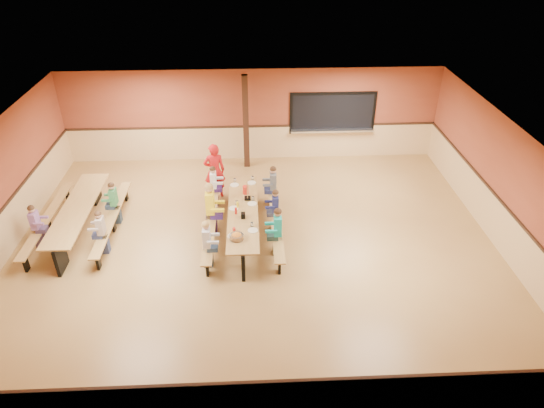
{
  "coord_description": "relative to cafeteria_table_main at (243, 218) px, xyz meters",
  "views": [
    {
      "loc": [
        -0.06,
        -9.76,
        7.23
      ],
      "look_at": [
        0.41,
        0.1,
        1.15
      ],
      "focal_mm": 32.0,
      "sensor_mm": 36.0,
      "label": 1
    }
  ],
  "objects": [
    {
      "name": "seated_adult_yellow",
      "position": [
        -0.83,
        0.2,
        0.17
      ],
      "size": [
        0.46,
        0.38,
        1.4
      ],
      "primitive_type": null,
      "color": "yellow",
      "rests_on": "ground"
    },
    {
      "name": "punch_pitcher",
      "position": [
        0.07,
        0.84,
        0.32
      ],
      "size": [
        0.16,
        0.16,
        0.22
      ],
      "primitive_type": "cylinder",
      "color": "red",
      "rests_on": "cafeteria_table_main"
    },
    {
      "name": "seated_child_teal_right",
      "position": [
        0.83,
        -0.81,
        0.1
      ],
      "size": [
        0.39,
        0.32,
        1.26
      ],
      "primitive_type": null,
      "color": "#18ADA3",
      "rests_on": "ground"
    },
    {
      "name": "seated_child_purple_sec",
      "position": [
        -5.03,
        -0.26,
        0.06
      ],
      "size": [
        0.35,
        0.29,
        1.17
      ],
      "primitive_type": null,
      "color": "#895D92",
      "rests_on": "ground"
    },
    {
      "name": "napkin_dispenser",
      "position": [
        0.01,
        -0.34,
        0.28
      ],
      "size": [
        0.1,
        0.14,
        0.13
      ],
      "primitive_type": "cube",
      "color": "black",
      "rests_on": "cafeteria_table_main"
    },
    {
      "name": "seated_child_navy_right",
      "position": [
        0.83,
        0.22,
        0.05
      ],
      "size": [
        0.35,
        0.28,
        1.16
      ],
      "primitive_type": null,
      "color": "#1B1F4F",
      "rests_on": "ground"
    },
    {
      "name": "seated_child_grey_left",
      "position": [
        -0.83,
        1.55,
        0.06
      ],
      "size": [
        0.36,
        0.29,
        1.18
      ],
      "primitive_type": null,
      "color": "white",
      "rests_on": "ground"
    },
    {
      "name": "structural_post",
      "position": [
        0.1,
        3.9,
        0.97
      ],
      "size": [
        0.18,
        0.18,
        3.0
      ],
      "primitive_type": "cube",
      "color": "black",
      "rests_on": "ground"
    },
    {
      "name": "seated_child_green_sec",
      "position": [
        -3.38,
        0.76,
        0.06
      ],
      "size": [
        0.35,
        0.29,
        1.18
      ],
      "primitive_type": null,
      "color": "#357F48",
      "rests_on": "ground"
    },
    {
      "name": "seated_child_char_right",
      "position": [
        0.83,
        1.38,
        0.09
      ],
      "size": [
        0.38,
        0.31,
        1.22
      ],
      "primitive_type": null,
      "color": "#53585E",
      "rests_on": "ground"
    },
    {
      "name": "place_settings",
      "position": [
        0.0,
        0.0,
        0.27
      ],
      "size": [
        0.65,
        3.3,
        0.11
      ],
      "primitive_type": null,
      "color": "beige",
      "rests_on": "cafeteria_table_main"
    },
    {
      "name": "seated_child_tan_sec",
      "position": [
        -3.38,
        -0.56,
        0.05
      ],
      "size": [
        0.34,
        0.28,
        1.16
      ],
      "primitive_type": null,
      "color": "#A39283",
      "rests_on": "ground"
    },
    {
      "name": "room_envelope",
      "position": [
        0.3,
        -0.5,
        0.16
      ],
      "size": [
        12.04,
        10.04,
        3.02
      ],
      "color": "brown",
      "rests_on": "ground"
    },
    {
      "name": "condiment_mustard",
      "position": [
        -0.14,
        0.13,
        0.3
      ],
      "size": [
        0.06,
        0.06,
        0.17
      ],
      "primitive_type": "cylinder",
      "color": "yellow",
      "rests_on": "cafeteria_table_main"
    },
    {
      "name": "table_paddle",
      "position": [
        0.12,
        0.54,
        0.35
      ],
      "size": [
        0.16,
        0.16,
        0.56
      ],
      "color": "black",
      "rests_on": "cafeteria_table_main"
    },
    {
      "name": "standing_woman",
      "position": [
        -0.81,
        2.0,
        0.3
      ],
      "size": [
        0.66,
        0.49,
        1.66
      ],
      "primitive_type": "imported",
      "rotation": [
        0.0,
        0.0,
        3.31
      ],
      "color": "red",
      "rests_on": "ground"
    },
    {
      "name": "cafeteria_table_second",
      "position": [
        -4.2,
        0.35,
        0.0
      ],
      "size": [
        1.91,
        3.7,
        0.74
      ],
      "color": "#9E773E",
      "rests_on": "ground"
    },
    {
      "name": "chip_bowl",
      "position": [
        -0.14,
        -1.22,
        0.29
      ],
      "size": [
        0.32,
        0.32,
        0.15
      ],
      "primitive_type": null,
      "color": "orange",
      "rests_on": "cafeteria_table_main"
    },
    {
      "name": "condiment_ketchup",
      "position": [
        -0.17,
        -0.15,
        0.3
      ],
      "size": [
        0.06,
        0.06,
        0.17
      ],
      "primitive_type": "cylinder",
      "color": "#B2140F",
      "rests_on": "cafeteria_table_main"
    },
    {
      "name": "seated_child_white_left",
      "position": [
        -0.83,
        -1.2,
        0.08
      ],
      "size": [
        0.37,
        0.3,
        1.21
      ],
      "primitive_type": null,
      "color": "silver",
      "rests_on": "ground"
    },
    {
      "name": "cafeteria_table_main",
      "position": [
        0.0,
        0.0,
        0.0
      ],
      "size": [
        1.91,
        3.7,
        0.74
      ],
      "color": "#9E773E",
      "rests_on": "ground"
    },
    {
      "name": "ground",
      "position": [
        0.3,
        -0.5,
        -0.53
      ],
      "size": [
        12.0,
        12.0,
        0.0
      ],
      "primitive_type": "plane",
      "color": "olive",
      "rests_on": "ground"
    },
    {
      "name": "kitchen_pass_through",
      "position": [
        2.9,
        4.46,
        0.96
      ],
      "size": [
        2.78,
        0.28,
        1.38
      ],
      "color": "black",
      "rests_on": "ground"
    }
  ]
}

